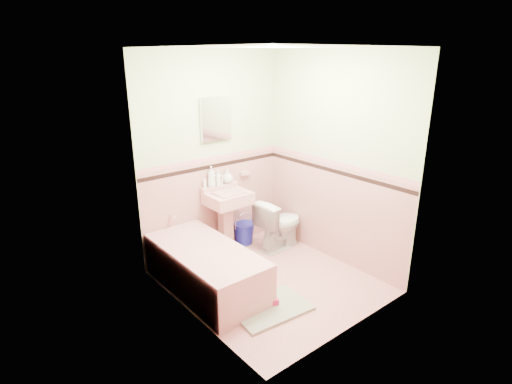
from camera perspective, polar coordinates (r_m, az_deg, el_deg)
floor at (r=4.74m, az=1.96°, el=-12.29°), size 2.20×2.20×0.00m
ceiling at (r=4.06m, az=2.37°, el=19.53°), size 2.20×2.20×0.00m
wall_back at (r=5.08m, az=-6.10°, el=5.07°), size 2.50×0.00×2.50m
wall_front at (r=3.53m, az=14.02°, el=-1.63°), size 2.50×0.00×2.50m
wall_left at (r=3.68m, az=-9.65°, el=-0.46°), size 0.00×2.50×2.50m
wall_right at (r=4.93m, az=10.94°, el=4.40°), size 0.00×2.50×2.50m
wainscot_back at (r=5.26m, az=-5.78°, el=-1.85°), size 2.00×0.00×2.00m
wainscot_front at (r=3.80m, az=13.10°, el=-10.80°), size 2.00×0.00×2.00m
wainscot_left at (r=3.94m, az=-8.98°, el=-9.37°), size 0.00×2.20×2.20m
wainscot_right at (r=5.12m, az=10.41°, el=-2.69°), size 0.00×2.20×2.20m
accent_back at (r=5.10m, az=-5.93°, el=3.61°), size 2.00×0.00×2.00m
accent_front at (r=3.58m, az=13.63°, el=-3.50°), size 2.00×0.00×2.00m
accent_left at (r=3.73m, az=-9.30°, el=-2.28°), size 0.00×2.20×2.20m
accent_right at (r=4.95m, az=10.71°, el=2.91°), size 0.00×2.20×2.20m
cap_back at (r=5.07m, az=-5.97°, el=4.70°), size 2.00×0.00×2.00m
cap_front at (r=3.55m, az=13.75°, el=-2.00°), size 2.00×0.00×2.00m
cap_left at (r=3.70m, az=-9.38°, el=-0.84°), size 0.00×2.20×2.20m
cap_right at (r=4.92m, az=10.78°, el=4.03°), size 0.00×2.20×2.20m
bathtub at (r=4.53m, az=-6.95°, el=-10.71°), size 0.70×1.50×0.45m
tub_faucet at (r=4.93m, az=-11.66°, el=-3.25°), size 0.04×0.12×0.04m
sink at (r=5.18m, az=-3.85°, el=-4.38°), size 0.52×0.48×0.82m
sink_faucet at (r=5.11m, az=-4.90°, el=1.68°), size 0.02×0.02×0.10m
medicine_cabinet at (r=5.00m, az=-5.60°, el=10.11°), size 0.42×0.04×0.52m
soap_dish at (r=5.39m, az=-1.58°, el=2.66°), size 0.13×0.08×0.04m
soap_bottle_left at (r=5.06m, az=-6.24°, el=2.16°), size 0.13×0.13×0.26m
soap_bottle_mid at (r=5.12m, az=-5.30°, el=2.00°), size 0.09×0.09×0.19m
soap_bottle_right at (r=5.20m, az=-3.99°, el=2.20°), size 0.17×0.17×0.17m
tube at (r=5.03m, az=-7.16°, el=1.19°), size 0.04×0.04×0.12m
toilet at (r=5.36m, az=3.32°, el=-4.43°), size 0.69×0.43×0.68m
bucket at (r=5.55m, az=-1.71°, el=-5.75°), size 0.31×0.31×0.28m
bath_mat at (r=4.28m, az=2.02°, el=-15.88°), size 0.81×0.58×0.03m
shoe at (r=4.28m, az=2.14°, el=-15.08°), size 0.16×0.12×0.06m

